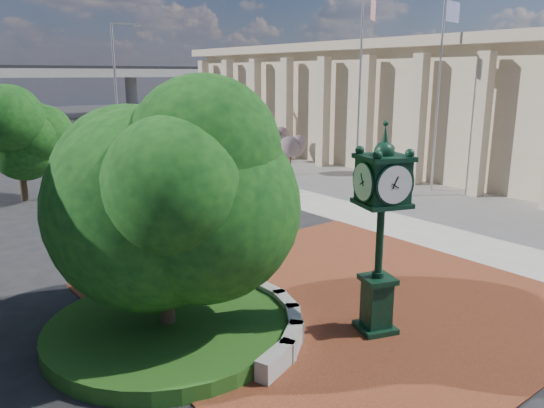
{
  "coord_description": "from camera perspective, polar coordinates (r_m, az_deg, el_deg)",
  "views": [
    {
      "loc": [
        -10.52,
        -11.26,
        6.5
      ],
      "look_at": [
        -0.48,
        1.5,
        2.48
      ],
      "focal_mm": 35.0,
      "sensor_mm": 36.0,
      "label": 1
    }
  ],
  "objects": [
    {
      "name": "parked_car",
      "position": [
        53.06,
        -22.65,
        6.67
      ],
      "size": [
        3.22,
        4.99,
        1.58
      ],
      "primitive_type": "imported",
      "rotation": [
        0.0,
        0.0,
        -0.32
      ],
      "color": "#5A0C19",
      "rests_on": "ground"
    },
    {
      "name": "shrub_far",
      "position": [
        41.08,
        -5.07,
        6.99
      ],
      "size": [
        1.2,
        1.2,
        2.2
      ],
      "color": "#38281C",
      "rests_on": "ground"
    },
    {
      "name": "flagpole_b",
      "position": [
        30.67,
        17.44,
        11.23
      ],
      "size": [
        1.64,
        0.22,
        10.54
      ],
      "color": "silver",
      "rests_on": "ground"
    },
    {
      "name": "tree_planter",
      "position": [
        12.85,
        -11.78,
        1.14
      ],
      "size": [
        5.2,
        5.2,
        6.33
      ],
      "color": "#38281C",
      "rests_on": "ground"
    },
    {
      "name": "plaza",
      "position": [
        16.06,
        6.99,
        -9.99
      ],
      "size": [
        12.0,
        12.0,
        0.04
      ],
      "primitive_type": "cube",
      "color": "maroon",
      "rests_on": "ground"
    },
    {
      "name": "post_clock",
      "position": [
        13.3,
        11.61,
        -1.97
      ],
      "size": [
        1.35,
        1.35,
        5.33
      ],
      "color": "black",
      "rests_on": "ground"
    },
    {
      "name": "grass_bed",
      "position": [
        14.03,
        -11.06,
        -13.03
      ],
      "size": [
        6.1,
        6.1,
        0.4
      ],
      "primitive_type": "cylinder",
      "color": "#1D4112",
      "rests_on": "ground"
    },
    {
      "name": "street_lamp_near",
      "position": [
        42.56,
        -16.19,
        12.6
      ],
      "size": [
        2.26,
        0.58,
        10.11
      ],
      "color": "slate",
      "rests_on": "ground"
    },
    {
      "name": "flagpole_a",
      "position": [
        28.34,
        9.38,
        11.45
      ],
      "size": [
        1.52,
        0.83,
        10.49
      ],
      "color": "silver",
      "rests_on": "ground"
    },
    {
      "name": "sidewalk",
      "position": [
        34.61,
        12.86,
        2.77
      ],
      "size": [
        20.0,
        50.0,
        0.04
      ],
      "primitive_type": "cube",
      "color": "#9E9B93",
      "rests_on": "ground"
    },
    {
      "name": "shrub_near",
      "position": [
        34.56,
        1.99,
        5.74
      ],
      "size": [
        1.2,
        1.2,
        2.2
      ],
      "color": "#38281C",
      "rests_on": "ground"
    },
    {
      "name": "civic_building",
      "position": [
        41.36,
        17.79,
        10.25
      ],
      "size": [
        17.35,
        44.0,
        8.6
      ],
      "color": "#B8AD8B",
      "rests_on": "ground"
    },
    {
      "name": "ground",
      "position": [
        16.73,
        4.53,
        -9.0
      ],
      "size": [
        200.0,
        200.0,
        0.0
      ],
      "primitive_type": "plane",
      "color": "black",
      "rests_on": "ground"
    },
    {
      "name": "shrub_mid",
      "position": [
        39.46,
        0.95,
        6.76
      ],
      "size": [
        1.2,
        1.2,
        2.2
      ],
      "color": "#38281C",
      "rests_on": "ground"
    },
    {
      "name": "tree_street",
      "position": [
        30.16,
        -25.64,
        6.34
      ],
      "size": [
        4.4,
        4.4,
        5.45
      ],
      "color": "#38281C",
      "rests_on": "ground"
    },
    {
      "name": "planter_wall",
      "position": [
        15.06,
        -3.18,
        -10.55
      ],
      "size": [
        2.96,
        6.77,
        0.54
      ],
      "color": "#9E9B93",
      "rests_on": "ground"
    }
  ]
}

